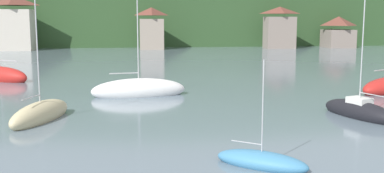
# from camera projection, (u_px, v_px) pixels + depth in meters

# --- Properties ---
(wooded_hillside) EXTENTS (352.00, 63.11, 53.12)m
(wooded_hillside) POSITION_uv_depth(u_px,v_px,m) (183.00, 11.00, 136.03)
(wooded_hillside) COLOR #2D4C28
(wooded_hillside) RESTS_ON ground_plane
(shore_building_west) EXTENTS (7.27, 5.60, 10.72)m
(shore_building_west) POSITION_uv_depth(u_px,v_px,m) (15.00, 24.00, 90.58)
(shore_building_west) COLOR beige
(shore_building_west) RESTS_ON ground_plane
(shore_building_westcentral) EXTENTS (5.04, 4.90, 8.54)m
(shore_building_westcentral) POSITION_uv_depth(u_px,v_px,m) (152.00, 29.00, 93.75)
(shore_building_westcentral) COLOR gray
(shore_building_westcentral) RESTS_ON ground_plane
(shore_building_central) EXTENTS (6.39, 4.43, 8.75)m
(shore_building_central) POSITION_uv_depth(u_px,v_px,m) (280.00, 28.00, 96.86)
(shore_building_central) COLOR gray
(shore_building_central) RESTS_ON ground_plane
(shore_building_eastcentral) EXTENTS (6.03, 6.30, 6.74)m
(shore_building_eastcentral) POSITION_uv_depth(u_px,v_px,m) (338.00, 32.00, 99.54)
(shore_building_eastcentral) COLOR gray
(shore_building_eastcentral) RESTS_ON ground_plane
(sailboat_far_0) EXTENTS (7.10, 5.75, 10.62)m
(sailboat_far_0) POSITION_uv_depth(u_px,v_px,m) (0.00, 76.00, 46.59)
(sailboat_far_0) COLOR red
(sailboat_far_0) RESTS_ON ground_plane
(sailboat_far_4) EXTENTS (7.92, 3.20, 9.00)m
(sailboat_far_4) POSITION_uv_depth(u_px,v_px,m) (139.00, 90.00, 37.48)
(sailboat_far_4) COLOR white
(sailboat_far_4) RESTS_ON ground_plane
(sailboat_mid_7) EXTENTS (3.42, 6.12, 8.42)m
(sailboat_mid_7) POSITION_uv_depth(u_px,v_px,m) (359.00, 111.00, 29.34)
(sailboat_mid_7) COLOR black
(sailboat_mid_7) RESTS_ON ground_plane
(sailboat_near_9) EXTENTS (4.12, 3.54, 4.84)m
(sailboat_near_9) POSITION_uv_depth(u_px,v_px,m) (261.00, 162.00, 19.57)
(sailboat_near_9) COLOR teal
(sailboat_near_9) RESTS_ON ground_plane
(sailboat_mid_11) EXTENTS (3.63, 6.46, 7.90)m
(sailboat_mid_11) POSITION_uv_depth(u_px,v_px,m) (41.00, 114.00, 28.39)
(sailboat_mid_11) COLOR #CCBC8E
(sailboat_mid_11) RESTS_ON ground_plane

